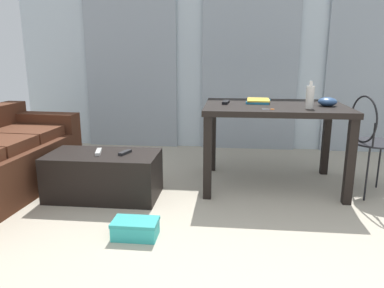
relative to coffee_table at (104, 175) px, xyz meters
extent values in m
plane|color=#B2A893|center=(1.31, -0.13, -0.20)|extent=(7.98, 7.98, 0.00)
cube|color=silver|center=(1.31, 1.94, 1.09)|extent=(6.03, 0.10, 2.58)
cube|color=#99A3AD|center=(-0.23, 1.85, 0.88)|extent=(1.21, 0.03, 2.16)
cube|color=#99A3AD|center=(1.31, 1.85, 0.88)|extent=(1.21, 0.03, 2.16)
cube|color=#99A3AD|center=(2.85, 1.85, 0.88)|extent=(1.21, 0.03, 2.16)
cube|color=#4C2819|center=(-0.93, 0.71, 0.32)|extent=(0.83, 0.25, 0.20)
cube|color=#552D1C|center=(-0.90, 0.38, 0.27)|extent=(0.60, 0.47, 0.10)
cube|color=black|center=(0.00, 0.00, 0.00)|extent=(0.95, 0.50, 0.39)
cube|color=black|center=(1.49, 0.46, 0.55)|extent=(1.27, 0.91, 0.05)
cube|color=black|center=(0.90, 0.06, 0.17)|extent=(0.07, 0.07, 0.72)
cube|color=black|center=(2.07, 0.06, 0.17)|extent=(0.07, 0.07, 0.72)
cube|color=black|center=(0.90, 0.86, 0.17)|extent=(0.07, 0.07, 0.72)
cube|color=black|center=(2.07, 0.86, 0.17)|extent=(0.07, 0.07, 0.72)
cylinder|color=black|center=(2.36, 0.32, 0.28)|extent=(0.41, 0.41, 0.02)
cylinder|color=black|center=(2.47, 0.49, 0.04)|extent=(0.02, 0.02, 0.46)
cylinder|color=black|center=(2.25, 0.15, 0.04)|extent=(0.02, 0.02, 0.46)
cylinder|color=black|center=(2.19, 0.43, 0.04)|extent=(0.02, 0.02, 0.46)
torus|color=black|center=(2.22, 0.29, 0.49)|extent=(0.10, 0.40, 0.41)
cylinder|color=black|center=(2.26, 0.12, 0.39)|extent=(0.02, 0.02, 0.20)
cylinder|color=black|center=(2.18, 0.46, 0.39)|extent=(0.02, 0.02, 0.20)
cylinder|color=beige|center=(1.75, 0.24, 0.67)|extent=(0.07, 0.07, 0.19)
cylinder|color=beige|center=(1.75, 0.24, 0.79)|extent=(0.03, 0.03, 0.04)
ellipsoid|color=#2D4C7A|center=(1.94, 0.42, 0.62)|extent=(0.16, 0.16, 0.08)
cube|color=#1E668C|center=(1.35, 0.58, 0.59)|extent=(0.25, 0.31, 0.02)
cube|color=gold|center=(1.35, 0.59, 0.60)|extent=(0.22, 0.30, 0.01)
cube|color=black|center=(1.04, 0.49, 0.59)|extent=(0.07, 0.18, 0.02)
cube|color=#9EA0A5|center=(1.38, 0.14, 0.58)|extent=(0.07, 0.03, 0.00)
torus|color=orange|center=(1.43, 0.16, 0.58)|extent=(0.03, 0.03, 0.00)
cube|color=#9EA0A5|center=(1.38, 0.16, 0.58)|extent=(0.07, 0.02, 0.00)
torus|color=orange|center=(1.43, 0.15, 0.58)|extent=(0.03, 0.03, 0.00)
cube|color=#232326|center=(0.20, 0.01, 0.21)|extent=(0.09, 0.15, 0.02)
cube|color=#B7B7B2|center=(-0.04, 0.00, 0.21)|extent=(0.08, 0.19, 0.03)
cube|color=#33B2AD|center=(0.46, -0.70, -0.15)|extent=(0.30, 0.19, 0.10)
cube|color=teal|center=(0.46, -0.70, -0.08)|extent=(0.31, 0.19, 0.02)
camera|label=1|loc=(1.09, -2.96, 1.04)|focal=34.50mm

